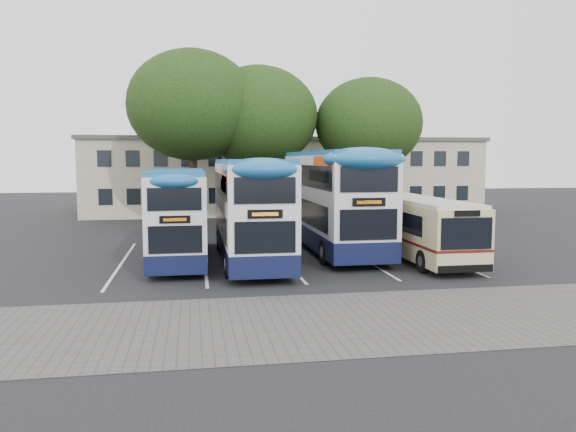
% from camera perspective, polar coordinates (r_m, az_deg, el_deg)
% --- Properties ---
extents(ground, '(120.00, 120.00, 0.00)m').
position_cam_1_polar(ground, '(21.57, 11.53, -6.21)').
color(ground, black).
rests_on(ground, ground).
extents(paving_strip, '(40.00, 6.00, 0.01)m').
position_cam_1_polar(paving_strip, '(16.34, 11.31, -10.08)').
color(paving_strip, '#595654').
rests_on(paving_strip, ground).
extents(bay_lines, '(14.12, 11.00, 0.01)m').
position_cam_1_polar(bay_lines, '(25.36, -0.57, -4.29)').
color(bay_lines, silver).
rests_on(bay_lines, ground).
extents(depot_building, '(32.40, 8.40, 6.20)m').
position_cam_1_polar(depot_building, '(47.29, -0.30, 4.22)').
color(depot_building, '#BEB299').
rests_on(depot_building, ground).
extents(lamp_post, '(0.25, 1.05, 9.06)m').
position_cam_1_polar(lamp_post, '(41.93, 9.46, 6.59)').
color(lamp_post, gray).
rests_on(lamp_post, ground).
extents(tree_left, '(8.38, 8.38, 11.48)m').
position_cam_1_polar(tree_left, '(37.37, -9.70, 11.02)').
color(tree_left, black).
rests_on(tree_left, ground).
extents(tree_mid, '(7.96, 7.96, 10.68)m').
position_cam_1_polar(tree_mid, '(38.30, -3.01, 10.03)').
color(tree_mid, black).
rests_on(tree_mid, ground).
extents(tree_right, '(7.31, 7.31, 9.97)m').
position_cam_1_polar(tree_right, '(39.17, 8.20, 9.25)').
color(tree_right, black).
rests_on(tree_right, ground).
extents(bus_dd_left, '(2.31, 9.55, 3.98)m').
position_cam_1_polar(bus_dd_left, '(25.15, -11.09, 0.55)').
color(bus_dd_left, '#0F1539').
rests_on(bus_dd_left, ground).
extents(bus_dd_mid, '(2.58, 10.66, 4.44)m').
position_cam_1_polar(bus_dd_mid, '(24.52, -3.94, 1.11)').
color(bus_dd_mid, '#0F1539').
rests_on(bus_dd_mid, ground).
extents(bus_dd_right, '(2.81, 11.57, 4.82)m').
position_cam_1_polar(bus_dd_right, '(27.44, 4.49, 2.04)').
color(bus_dd_right, '#0F1539').
rests_on(bus_dd_right, ground).
extents(bus_single, '(2.32, 9.12, 2.72)m').
position_cam_1_polar(bus_single, '(25.81, 12.96, -0.81)').
color(bus_single, '#CDC189').
rests_on(bus_single, ground).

